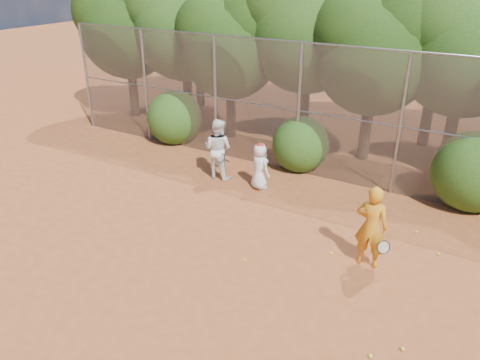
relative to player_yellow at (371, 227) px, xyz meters
The scene contains 23 objects.
ground 3.41m from the player_yellow, 138.17° to the right, with size 80.00×80.00×0.00m, color brown.
fence_back 4.73m from the player_yellow, 123.81° to the left, with size 20.05×0.09×4.03m.
tree_0 13.58m from the player_yellow, 153.76° to the left, with size 4.38×3.81×6.00m.
tree_1 11.78m from the player_yellow, 145.86° to the left, with size 4.64×4.03×6.35m.
tree_2 9.29m from the player_yellow, 140.62° to the left, with size 3.99×3.47×5.47m.
tree_3 8.68m from the player_yellow, 123.30° to the left, with size 4.89×4.26×6.70m.
tree_4 6.94m from the player_yellow, 107.29° to the left, with size 4.19×3.64×5.73m.
tree_5 7.55m from the player_yellow, 84.84° to the left, with size 4.51×3.92×6.17m.
tree_9 13.94m from the player_yellow, 140.15° to the left, with size 4.83×4.20×6.62m.
tree_10 11.00m from the player_yellow, 121.22° to the left, with size 5.15×4.48×7.06m.
tree_11 9.06m from the player_yellow, 92.56° to the left, with size 4.64×4.03×6.35m.
bush_0 9.39m from the player_yellow, 153.99° to the left, with size 2.00×2.00×2.00m, color #224511.
bush_1 5.36m from the player_yellow, 129.86° to the left, with size 1.80×1.80×1.80m, color #224511.
bush_2 4.41m from the player_yellow, 69.23° to the left, with size 2.20×2.20×2.20m, color #224511.
player_yellow is the anchor object (origin of this frame).
player_teen 4.43m from the player_yellow, 150.72° to the left, with size 0.79×0.66×1.41m.
player_white 5.76m from the player_yellow, 157.47° to the left, with size 0.94×0.81×1.86m.
ball_0 1.21m from the player_yellow, behind, with size 0.07×0.07×0.07m, color #CDDD28.
ball_1 1.97m from the player_yellow, 40.54° to the left, with size 0.07×0.07×0.07m, color #CDDD28.
ball_2 2.93m from the player_yellow, 72.12° to the right, with size 0.07×0.07×0.07m, color #CDDD28.
ball_3 2.72m from the player_yellow, 59.81° to the right, with size 0.07×0.07×0.07m, color #CDDD28.
ball_4 2.85m from the player_yellow, 151.11° to the right, with size 0.07×0.07×0.07m, color #CDDD28.
ball_5 2.19m from the player_yellow, 70.06° to the left, with size 0.07×0.07×0.07m, color #CDDD28.
Camera 1 is at (4.37, -6.66, 6.06)m, focal length 35.00 mm.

